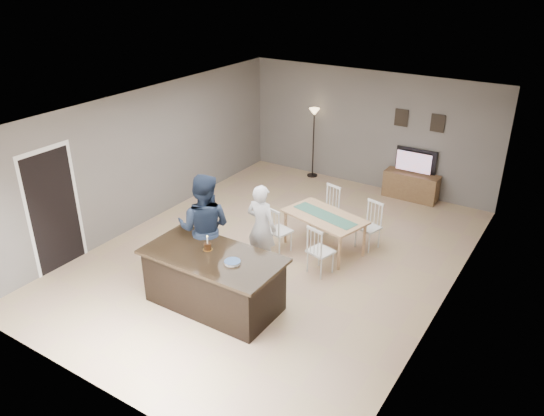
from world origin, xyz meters
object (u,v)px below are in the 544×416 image
Objects in this scene: dining_table at (324,221)px; woman at (261,227)px; television at (415,161)px; man at (204,228)px; plate_stack at (232,262)px; floor_lamp at (314,124)px; kitchen_island at (214,280)px; tv_console at (411,186)px; birthday_cake at (208,246)px.

woman is at bearing -104.77° from dining_table.
television is 4.46m from woman.
man is 7.73× the size of plate_stack.
plate_stack is 5.89m from floor_lamp.
dining_table is 1.15× the size of floor_lamp.
kitchen_island is 2.55m from dining_table.
man is (-0.60, 0.55, 0.48)m from kitchen_island.
floor_lamp is at bearing 136.55° from dining_table.
woman is 1.30m from dining_table.
kitchen_island is 5.81m from floor_lamp.
floor_lamp is (-2.51, -0.05, 0.46)m from television.
woman is 0.82× the size of man.
television is at bearing 90.00° from tv_console.
television reaches higher than kitchen_island.
woman is 1.29m from birthday_cake.
kitchen_island is 5.78m from television.
birthday_cake is at bearing -103.89° from tv_console.
kitchen_island is 1.09× the size of dining_table.
television is at bearing 1.14° from floor_lamp.
tv_console is at bearing 77.84° from kitchen_island.
woman reaches higher than plate_stack.
man is at bearing 70.54° from television.
dining_table is (-0.58, -3.10, 0.27)m from tv_console.
kitchen_island is at bearing -102.16° from tv_console.
man reaches higher than birthday_cake.
plate_stack is at bearing 128.26° from man.
television is 5.72m from birthday_cake.
birthday_cake is 0.99× the size of plate_stack.
floor_lamp reaches higher than woman.
plate_stack reaches higher than dining_table.
tv_console is 0.64× the size of man.
dining_table is at bearing -118.58° from woman.
floor_lamp reaches higher than kitchen_island.
floor_lamp is (-1.31, 5.59, 0.87)m from kitchen_island.
floor_lamp reaches higher than tv_console.
woman reaches higher than birthday_cake.
television reaches higher than tv_console.
tv_console is 5.37m from man.
tv_console is 3.17m from dining_table.
kitchen_island is 8.85× the size of plate_stack.
tv_console is 0.78× the size of woman.
floor_lamp reaches higher than plate_stack.
tv_console is 0.70× the size of floor_lamp.
man is 0.95× the size of dining_table.
birthday_cake is (-1.36, -5.48, 0.66)m from tv_console.
woman is (-0.01, 1.35, 0.32)m from kitchen_island.
floor_lamp is at bearing 1.14° from television.
man is at bearing 137.40° from kitchen_island.
kitchen_island is 1.15× the size of man.
floor_lamp reaches higher than dining_table.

